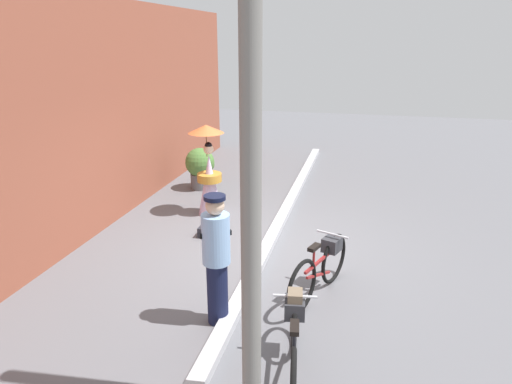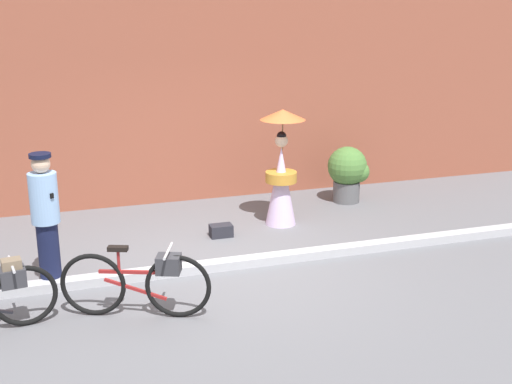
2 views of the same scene
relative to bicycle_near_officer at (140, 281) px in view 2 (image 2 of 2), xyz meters
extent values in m
plane|color=slate|center=(1.26, 1.02, -0.42)|extent=(30.00, 30.00, 0.00)
cube|color=brown|center=(1.26, 4.37, 1.63)|extent=(14.00, 0.40, 4.10)
cube|color=#B2B2B7|center=(1.26, 1.02, -0.36)|extent=(14.00, 0.20, 0.12)
torus|color=black|center=(0.39, -0.15, -0.05)|extent=(0.71, 0.31, 0.74)
torus|color=black|center=(-0.50, 0.19, -0.05)|extent=(0.71, 0.31, 0.74)
cube|color=maroon|center=(-0.05, 0.02, 0.11)|extent=(0.76, 0.31, 0.04)
cube|color=maroon|center=(-0.05, 0.02, -0.10)|extent=(0.67, 0.28, 0.25)
cylinder|color=maroon|center=(-0.22, 0.08, 0.23)|extent=(0.03, 0.03, 0.31)
cube|color=black|center=(-0.22, 0.08, 0.38)|extent=(0.24, 0.16, 0.05)
cylinder|color=silver|center=(0.30, -0.11, 0.37)|extent=(0.20, 0.46, 0.03)
cube|color=#333338|center=(0.30, -0.11, 0.21)|extent=(0.32, 0.30, 0.20)
torus|color=black|center=(-1.22, 0.17, -0.08)|extent=(0.70, 0.16, 0.70)
cylinder|color=silver|center=(-1.32, 0.15, 0.31)|extent=(0.10, 0.48, 0.03)
cube|color=#333338|center=(-1.32, 0.15, 0.17)|extent=(0.29, 0.26, 0.20)
cube|color=#72604C|center=(-1.32, 0.15, 0.30)|extent=(0.22, 0.19, 0.14)
cylinder|color=#141938|center=(-0.95, 1.17, -0.01)|extent=(0.26, 0.26, 0.83)
cylinder|color=#8CB2E0|center=(-0.95, 1.17, 0.71)|extent=(0.34, 0.34, 0.62)
sphere|color=#D8B293|center=(-0.95, 1.17, 1.14)|extent=(0.22, 0.22, 0.22)
cylinder|color=black|center=(-0.95, 1.17, 1.24)|extent=(0.26, 0.26, 0.05)
cube|color=black|center=(-0.95, 1.17, 0.78)|extent=(0.23, 0.34, 0.06)
cone|color=silver|center=(2.55, 2.50, 0.20)|extent=(0.48, 0.48, 1.24)
cylinder|color=#C1842D|center=(2.55, 2.50, 0.35)|extent=(0.49, 0.49, 0.16)
sphere|color=beige|center=(2.55, 2.50, 0.92)|extent=(0.20, 0.20, 0.20)
sphere|color=black|center=(2.55, 2.50, 0.99)|extent=(0.15, 0.15, 0.15)
cylinder|color=olive|center=(2.59, 2.55, 1.03)|extent=(0.02, 0.02, 0.55)
cone|color=orange|center=(2.59, 2.55, 1.31)|extent=(0.70, 0.70, 0.16)
cylinder|color=#59595B|center=(4.05, 3.27, -0.24)|extent=(0.46, 0.46, 0.36)
sphere|color=#4C7A38|center=(4.05, 3.27, 0.21)|extent=(0.68, 0.68, 0.68)
sphere|color=#4C7A38|center=(4.22, 3.17, 0.13)|extent=(0.37, 0.37, 0.37)
cube|color=#26262D|center=(1.50, 2.22, -0.33)|extent=(0.33, 0.21, 0.18)
cube|color=black|center=(1.50, 2.16, -0.29)|extent=(0.28, 0.07, 0.07)
camera|label=1|loc=(-5.60, -0.46, 2.97)|focal=31.81mm
camera|label=2|loc=(-0.82, -6.80, 3.03)|focal=46.32mm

